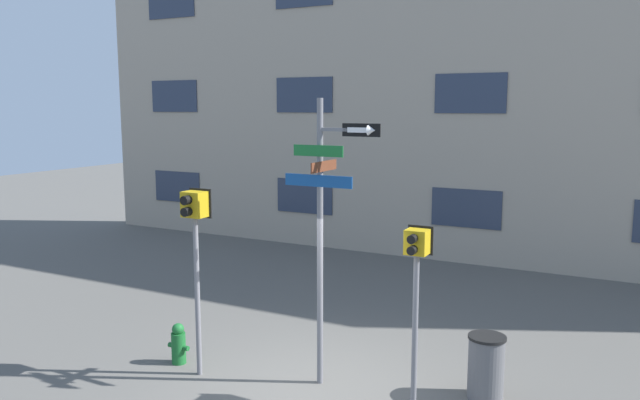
{
  "coord_description": "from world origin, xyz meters",
  "views": [
    {
      "loc": [
        4.02,
        -7.55,
        4.09
      ],
      "look_at": [
        -0.06,
        0.27,
        2.77
      ],
      "focal_mm": 35.0,
      "sensor_mm": 36.0,
      "label": 1
    }
  ],
  "objects": [
    {
      "name": "pedestrian_signal_left",
      "position": [
        -1.85,
        -0.33,
        2.26
      ],
      "size": [
        0.4,
        0.4,
        2.88
      ],
      "color": "slate",
      "rests_on": "ground_plane"
    },
    {
      "name": "ground_plane",
      "position": [
        0.0,
        0.0,
        0.0
      ],
      "size": [
        60.0,
        60.0,
        0.0
      ],
      "primitive_type": "plane",
      "color": "#595651"
    },
    {
      "name": "fire_hydrant",
      "position": [
        -2.41,
        -0.14,
        0.32
      ],
      "size": [
        0.39,
        0.23,
        0.66
      ],
      "color": "#196028",
      "rests_on": "ground_plane"
    },
    {
      "name": "trash_bin",
      "position": [
        2.24,
        0.92,
        0.46
      ],
      "size": [
        0.53,
        0.53,
        0.92
      ],
      "color": "#59595B",
      "rests_on": "ground_plane"
    },
    {
      "name": "pedestrian_signal_right",
      "position": [
        1.42,
        0.21,
        1.94
      ],
      "size": [
        0.35,
        0.4,
        2.51
      ],
      "color": "slate",
      "rests_on": "ground_plane"
    },
    {
      "name": "street_sign_pole",
      "position": [
        0.01,
        0.26,
        2.5
      ],
      "size": [
        1.45,
        0.76,
        4.21
      ],
      "color": "slate",
      "rests_on": "ground_plane"
    },
    {
      "name": "building_facade",
      "position": [
        -0.0,
        8.68,
        5.9
      ],
      "size": [
        24.0,
        0.64,
        11.79
      ],
      "color": "tan",
      "rests_on": "ground_plane"
    }
  ]
}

